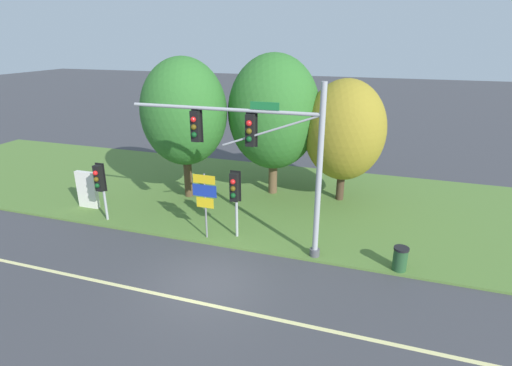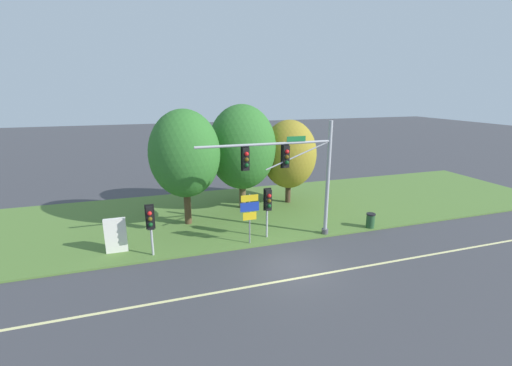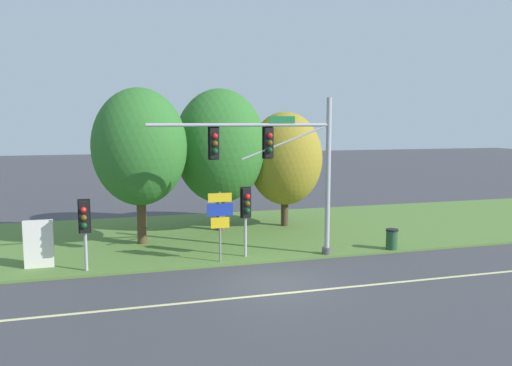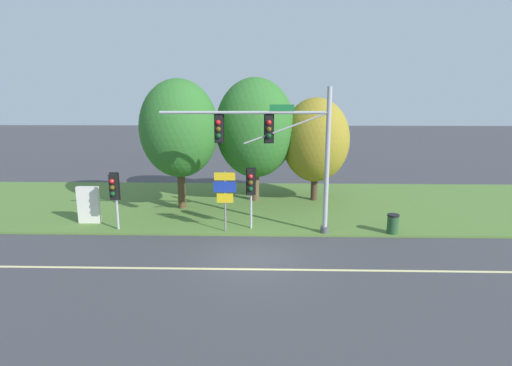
{
  "view_description": "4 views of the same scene",
  "coord_description": "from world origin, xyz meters",
  "px_view_note": "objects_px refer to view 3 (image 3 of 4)",
  "views": [
    {
      "loc": [
        5.46,
        -11.12,
        8.33
      ],
      "look_at": [
        0.6,
        3.74,
        2.56
      ],
      "focal_mm": 28.0,
      "sensor_mm": 36.0,
      "label": 1
    },
    {
      "loc": [
        -6.48,
        -14.2,
        8.52
      ],
      "look_at": [
        -0.85,
        3.44,
        3.47
      ],
      "focal_mm": 24.0,
      "sensor_mm": 36.0,
      "label": 2
    },
    {
      "loc": [
        -5.42,
        -16.85,
        5.83
      ],
      "look_at": [
        0.32,
        3.53,
        3.26
      ],
      "focal_mm": 35.0,
      "sensor_mm": 36.0,
      "label": 3
    },
    {
      "loc": [
        0.55,
        -15.32,
        6.37
      ],
      "look_at": [
        0.07,
        3.19,
        2.42
      ],
      "focal_mm": 28.0,
      "sensor_mm": 36.0,
      "label": 4
    }
  ],
  "objects_px": {
    "traffic_signal_mast": "(281,158)",
    "pedestrian_signal_near_kerb": "(84,221)",
    "tree_behind_signpost": "(285,159)",
    "trash_bin": "(392,239)",
    "pedestrian_signal_further_along": "(246,207)",
    "tree_nearest_road": "(140,147)",
    "route_sign_post": "(220,215)",
    "tree_left_of_mast": "(220,146)",
    "info_kiosk": "(39,244)"
  },
  "relations": [
    {
      "from": "traffic_signal_mast",
      "to": "pedestrian_signal_near_kerb",
      "type": "relative_size",
      "value": 2.77
    },
    {
      "from": "tree_behind_signpost",
      "to": "trash_bin",
      "type": "relative_size",
      "value": 6.81
    },
    {
      "from": "pedestrian_signal_further_along",
      "to": "tree_behind_signpost",
      "type": "bearing_deg",
      "value": 57.41
    },
    {
      "from": "trash_bin",
      "to": "tree_nearest_road",
      "type": "bearing_deg",
      "value": 158.8
    },
    {
      "from": "tree_nearest_road",
      "to": "trash_bin",
      "type": "xyz_separation_m",
      "value": [
        10.88,
        -4.22,
        -4.11
      ]
    },
    {
      "from": "pedestrian_signal_near_kerb",
      "to": "tree_nearest_road",
      "type": "distance_m",
      "value": 5.38
    },
    {
      "from": "route_sign_post",
      "to": "tree_behind_signpost",
      "type": "relative_size",
      "value": 0.46
    },
    {
      "from": "route_sign_post",
      "to": "tree_nearest_road",
      "type": "xyz_separation_m",
      "value": [
        -2.95,
        4.12,
        2.64
      ]
    },
    {
      "from": "pedestrian_signal_near_kerb",
      "to": "tree_left_of_mast",
      "type": "xyz_separation_m",
      "value": [
        6.54,
        6.03,
        2.47
      ]
    },
    {
      "from": "traffic_signal_mast",
      "to": "pedestrian_signal_further_along",
      "type": "height_order",
      "value": "traffic_signal_mast"
    },
    {
      "from": "pedestrian_signal_near_kerb",
      "to": "pedestrian_signal_further_along",
      "type": "distance_m",
      "value": 6.5
    },
    {
      "from": "pedestrian_signal_near_kerb",
      "to": "tree_behind_signpost",
      "type": "relative_size",
      "value": 0.45
    },
    {
      "from": "tree_nearest_road",
      "to": "trash_bin",
      "type": "bearing_deg",
      "value": -21.2
    },
    {
      "from": "route_sign_post",
      "to": "tree_nearest_road",
      "type": "relative_size",
      "value": 0.4
    },
    {
      "from": "route_sign_post",
      "to": "tree_left_of_mast",
      "type": "distance_m",
      "value": 6.68
    },
    {
      "from": "pedestrian_signal_further_along",
      "to": "tree_nearest_road",
      "type": "height_order",
      "value": "tree_nearest_road"
    },
    {
      "from": "traffic_signal_mast",
      "to": "route_sign_post",
      "type": "bearing_deg",
      "value": 178.29
    },
    {
      "from": "pedestrian_signal_near_kerb",
      "to": "route_sign_post",
      "type": "xyz_separation_m",
      "value": [
        5.28,
        -0.02,
        -0.07
      ]
    },
    {
      "from": "pedestrian_signal_further_along",
      "to": "route_sign_post",
      "type": "distance_m",
      "value": 1.28
    },
    {
      "from": "info_kiosk",
      "to": "pedestrian_signal_further_along",
      "type": "bearing_deg",
      "value": -5.43
    },
    {
      "from": "tree_left_of_mast",
      "to": "tree_behind_signpost",
      "type": "relative_size",
      "value": 1.18
    },
    {
      "from": "traffic_signal_mast",
      "to": "route_sign_post",
      "type": "xyz_separation_m",
      "value": [
        -2.58,
        0.08,
        -2.3
      ]
    },
    {
      "from": "pedestrian_signal_near_kerb",
      "to": "tree_behind_signpost",
      "type": "xyz_separation_m",
      "value": [
        10.22,
        6.19,
        1.74
      ]
    },
    {
      "from": "route_sign_post",
      "to": "trash_bin",
      "type": "bearing_deg",
      "value": -0.69
    },
    {
      "from": "pedestrian_signal_near_kerb",
      "to": "tree_nearest_road",
      "type": "bearing_deg",
      "value": 60.51
    },
    {
      "from": "traffic_signal_mast",
      "to": "trash_bin",
      "type": "height_order",
      "value": "traffic_signal_mast"
    },
    {
      "from": "tree_nearest_road",
      "to": "tree_left_of_mast",
      "type": "height_order",
      "value": "tree_left_of_mast"
    },
    {
      "from": "traffic_signal_mast",
      "to": "trash_bin",
      "type": "xyz_separation_m",
      "value": [
        5.35,
        -0.02,
        -3.77
      ]
    },
    {
      "from": "tree_behind_signpost",
      "to": "info_kiosk",
      "type": "distance_m",
      "value": 13.36
    },
    {
      "from": "tree_left_of_mast",
      "to": "trash_bin",
      "type": "xyz_separation_m",
      "value": [
        6.67,
        -6.14,
        -4.01
      ]
    },
    {
      "from": "traffic_signal_mast",
      "to": "tree_nearest_road",
      "type": "distance_m",
      "value": 6.95
    },
    {
      "from": "tree_behind_signpost",
      "to": "trash_bin",
      "type": "height_order",
      "value": "tree_behind_signpost"
    },
    {
      "from": "tree_left_of_mast",
      "to": "traffic_signal_mast",
      "type": "bearing_deg",
      "value": -77.87
    },
    {
      "from": "tree_nearest_road",
      "to": "info_kiosk",
      "type": "distance_m",
      "value": 6.27
    },
    {
      "from": "tree_nearest_road",
      "to": "pedestrian_signal_further_along",
      "type": "bearing_deg",
      "value": -42.15
    },
    {
      "from": "traffic_signal_mast",
      "to": "tree_left_of_mast",
      "type": "xyz_separation_m",
      "value": [
        -1.32,
        6.12,
        0.24
      ]
    },
    {
      "from": "pedestrian_signal_near_kerb",
      "to": "trash_bin",
      "type": "relative_size",
      "value": 3.04
    },
    {
      "from": "traffic_signal_mast",
      "to": "route_sign_post",
      "type": "distance_m",
      "value": 3.45
    },
    {
      "from": "pedestrian_signal_further_along",
      "to": "route_sign_post",
      "type": "relative_size",
      "value": 1.04
    },
    {
      "from": "pedestrian_signal_further_along",
      "to": "tree_left_of_mast",
      "type": "bearing_deg",
      "value": 89.47
    },
    {
      "from": "pedestrian_signal_near_kerb",
      "to": "pedestrian_signal_further_along",
      "type": "xyz_separation_m",
      "value": [
        6.48,
        0.34,
        0.17
      ]
    },
    {
      "from": "tree_nearest_road",
      "to": "tree_behind_signpost",
      "type": "relative_size",
      "value": 1.16
    },
    {
      "from": "tree_left_of_mast",
      "to": "tree_behind_signpost",
      "type": "bearing_deg",
      "value": 2.54
    },
    {
      "from": "tree_nearest_road",
      "to": "trash_bin",
      "type": "relative_size",
      "value": 7.9
    },
    {
      "from": "tree_nearest_road",
      "to": "tree_behind_signpost",
      "type": "bearing_deg",
      "value": 14.78
    },
    {
      "from": "traffic_signal_mast",
      "to": "pedestrian_signal_near_kerb",
      "type": "distance_m",
      "value": 8.16
    },
    {
      "from": "route_sign_post",
      "to": "info_kiosk",
      "type": "xyz_separation_m",
      "value": [
        -7.1,
        1.15,
        -1.0
      ]
    },
    {
      "from": "pedestrian_signal_further_along",
      "to": "trash_bin",
      "type": "relative_size",
      "value": 3.26
    },
    {
      "from": "traffic_signal_mast",
      "to": "tree_behind_signpost",
      "type": "distance_m",
      "value": 6.74
    },
    {
      "from": "pedestrian_signal_near_kerb",
      "to": "route_sign_post",
      "type": "distance_m",
      "value": 5.28
    }
  ]
}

